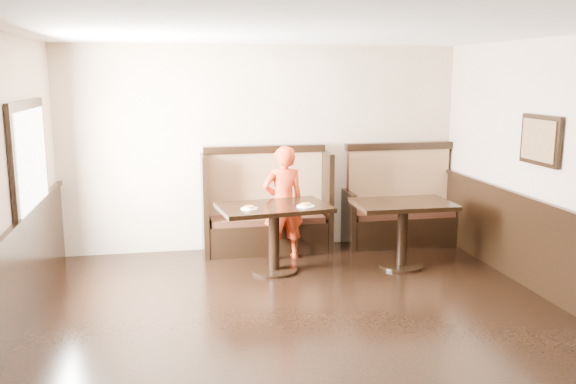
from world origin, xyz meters
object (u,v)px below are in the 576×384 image
object	(u,v)px
booth_main	(266,213)
booth_neighbor	(400,211)
table_main	(274,221)
table_neighbor	(403,219)
child	(283,203)

from	to	relation	value
booth_main	booth_neighbor	size ratio (longest dim) A/B	1.06
booth_main	table_main	distance (m)	0.96
booth_neighbor	table_main	size ratio (longest dim) A/B	1.16
table_main	table_neighbor	size ratio (longest dim) A/B	1.17
booth_main	table_main	bearing A→B (deg)	-93.24
booth_main	booth_neighbor	bearing A→B (deg)	-0.05
table_neighbor	child	xyz separation A→B (m)	(-1.41, 0.63, 0.13)
booth_main	table_neighbor	world-z (taller)	booth_main
table_main	booth_neighbor	bearing A→B (deg)	17.55
booth_main	table_neighbor	distance (m)	1.89
booth_main	table_main	xyz separation A→B (m)	(-0.05, -0.95, 0.12)
booth_main	child	xyz separation A→B (m)	(0.16, -0.42, 0.23)
table_main	table_neighbor	xyz separation A→B (m)	(1.62, -0.11, -0.02)
booth_neighbor	table_neighbor	bearing A→B (deg)	-109.86
booth_main	table_main	size ratio (longest dim) A/B	1.23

